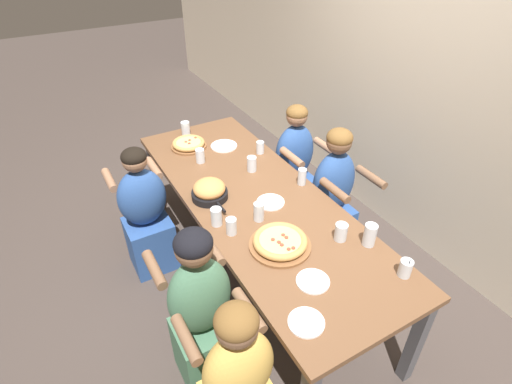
{
  "coord_description": "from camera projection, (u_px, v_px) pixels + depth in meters",
  "views": [
    {
      "loc": [
        1.96,
        -1.12,
        2.44
      ],
      "look_at": [
        0.0,
        0.0,
        0.83
      ],
      "focal_mm": 28.0,
      "sensor_mm": 36.0,
      "label": 1
    }
  ],
  "objects": [
    {
      "name": "drinking_glass_b",
      "position": [
        259.0,
        213.0,
        2.57
      ],
      "size": [
        0.07,
        0.07,
        0.13
      ],
      "color": "silver",
      "rests_on": "dining_table"
    },
    {
      "name": "restaurant_back_panel",
      "position": [
        428.0,
        49.0,
        2.9
      ],
      "size": [
        10.0,
        0.06,
        3.2
      ],
      "primitive_type": "cube",
      "color": "beige",
      "rests_on": "ground"
    },
    {
      "name": "drinking_glass_j",
      "position": [
        341.0,
        233.0,
        2.42
      ],
      "size": [
        0.08,
        0.08,
        0.11
      ],
      "color": "silver",
      "rests_on": "dining_table"
    },
    {
      "name": "dining_table",
      "position": [
        256.0,
        206.0,
        2.84
      ],
      "size": [
        2.54,
        0.9,
        0.78
      ],
      "color": "brown",
      "rests_on": "ground"
    },
    {
      "name": "empty_plate_c",
      "position": [
        224.0,
        146.0,
        3.39
      ],
      "size": [
        0.22,
        0.22,
        0.02
      ],
      "color": "white",
      "rests_on": "dining_table"
    },
    {
      "name": "drinking_glass_d",
      "position": [
        370.0,
        236.0,
        2.38
      ],
      "size": [
        0.08,
        0.08,
        0.15
      ],
      "color": "silver",
      "rests_on": "dining_table"
    },
    {
      "name": "drinking_glass_h",
      "position": [
        200.0,
        157.0,
        3.17
      ],
      "size": [
        0.07,
        0.07,
        0.11
      ],
      "color": "silver",
      "rests_on": "dining_table"
    },
    {
      "name": "diner_near_midright",
      "position": [
        202.0,
        316.0,
        2.28
      ],
      "size": [
        0.51,
        0.4,
        1.17
      ],
      "rotation": [
        0.0,
        0.0,
        1.57
      ],
      "color": "#477556",
      "rests_on": "ground"
    },
    {
      "name": "diner_far_center",
      "position": [
        331.0,
        201.0,
        3.19
      ],
      "size": [
        0.51,
        0.4,
        1.16
      ],
      "rotation": [
        0.0,
        0.0,
        -1.57
      ],
      "color": "#2D5193",
      "rests_on": "ground"
    },
    {
      "name": "empty_plate_b",
      "position": [
        313.0,
        281.0,
        2.17
      ],
      "size": [
        0.18,
        0.18,
        0.02
      ],
      "color": "white",
      "rests_on": "dining_table"
    },
    {
      "name": "drinking_glass_f",
      "position": [
        186.0,
        129.0,
        3.55
      ],
      "size": [
        0.08,
        0.08,
        0.12
      ],
      "color": "silver",
      "rests_on": "dining_table"
    },
    {
      "name": "drinking_glass_a",
      "position": [
        260.0,
        148.0,
        3.29
      ],
      "size": [
        0.06,
        0.06,
        0.1
      ],
      "color": "silver",
      "rests_on": "dining_table"
    },
    {
      "name": "drinking_glass_e",
      "position": [
        231.0,
        227.0,
        2.47
      ],
      "size": [
        0.07,
        0.07,
        0.11
      ],
      "color": "silver",
      "rests_on": "dining_table"
    },
    {
      "name": "empty_plate_a",
      "position": [
        306.0,
        322.0,
        1.95
      ],
      "size": [
        0.18,
        0.18,
        0.02
      ],
      "color": "white",
      "rests_on": "dining_table"
    },
    {
      "name": "diner_far_midleft",
      "position": [
        294.0,
        171.0,
        3.57
      ],
      "size": [
        0.51,
        0.4,
        1.14
      ],
      "rotation": [
        0.0,
        0.0,
        -1.57
      ],
      "color": "#2D5193",
      "rests_on": "ground"
    },
    {
      "name": "empty_plate_d",
      "position": [
        271.0,
        202.0,
        2.75
      ],
      "size": [
        0.19,
        0.19,
        0.02
      ],
      "color": "white",
      "rests_on": "dining_table"
    },
    {
      "name": "drinking_glass_c",
      "position": [
        216.0,
        217.0,
        2.54
      ],
      "size": [
        0.07,
        0.07,
        0.12
      ],
      "color": "silver",
      "rests_on": "dining_table"
    },
    {
      "name": "drinking_glass_g",
      "position": [
        252.0,
        165.0,
        3.06
      ],
      "size": [
        0.07,
        0.07,
        0.12
      ],
      "color": "silver",
      "rests_on": "dining_table"
    },
    {
      "name": "diner_near_midleft",
      "position": [
        146.0,
        217.0,
        3.07
      ],
      "size": [
        0.51,
        0.4,
        1.1
      ],
      "rotation": [
        0.0,
        0.0,
        1.57
      ],
      "color": "#2D5193",
      "rests_on": "ground"
    },
    {
      "name": "ground_plane",
      "position": [
        256.0,
        274.0,
        3.25
      ],
      "size": [
        18.0,
        18.0,
        0.0
      ],
      "primitive_type": "plane",
      "color": "#423833",
      "rests_on": "ground"
    },
    {
      "name": "cocktail_glass_blue",
      "position": [
        405.0,
        269.0,
        2.19
      ],
      "size": [
        0.07,
        0.07,
        0.13
      ],
      "color": "silver",
      "rests_on": "dining_table"
    },
    {
      "name": "pizza_board_main",
      "position": [
        189.0,
        144.0,
        3.37
      ],
      "size": [
        0.3,
        0.3,
        0.06
      ],
      "color": "brown",
      "rests_on": "dining_table"
    },
    {
      "name": "skillet_bowl",
      "position": [
        209.0,
        191.0,
        2.77
      ],
      "size": [
        0.37,
        0.26,
        0.14
      ],
      "color": "black",
      "rests_on": "dining_table"
    },
    {
      "name": "drinking_glass_i",
      "position": [
        302.0,
        177.0,
        2.91
      ],
      "size": [
        0.06,
        0.06,
        0.13
      ],
      "color": "silver",
      "rests_on": "dining_table"
    },
    {
      "name": "pizza_board_second",
      "position": [
        280.0,
        242.0,
        2.38
      ],
      "size": [
        0.38,
        0.38,
        0.07
      ],
      "color": "brown",
      "rests_on": "dining_table"
    }
  ]
}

